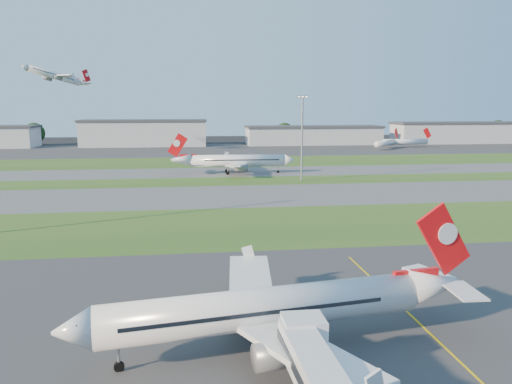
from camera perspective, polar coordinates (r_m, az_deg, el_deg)
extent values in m
plane|color=black|center=(49.43, 15.99, -17.68)|extent=(700.00, 700.00, 0.00)
cube|color=#333335|center=(49.43, 15.99, -17.67)|extent=(300.00, 70.00, 0.01)
cube|color=#2E501A|center=(96.51, 3.73, -3.75)|extent=(300.00, 34.00, 0.01)
cube|color=#515154|center=(128.37, 0.90, -0.35)|extent=(300.00, 32.00, 0.01)
cube|color=#2E501A|center=(152.83, -0.46, 1.27)|extent=(300.00, 18.00, 0.01)
cube|color=#515154|center=(174.48, -1.33, 2.32)|extent=(300.00, 26.00, 0.01)
cube|color=#2E501A|center=(207.10, -2.31, 3.49)|extent=(300.00, 40.00, 0.01)
cube|color=#333335|center=(266.64, -3.47, 4.87)|extent=(400.00, 80.00, 0.01)
cube|color=gold|center=(51.49, 21.34, -16.82)|extent=(0.25, 60.00, 0.02)
cube|color=silver|center=(42.67, 5.44, -15.93)|extent=(3.40, 3.00, 3.00)
cylinder|color=gray|center=(42.14, 5.99, -19.97)|extent=(0.70, 0.70, 3.20)
cylinder|color=silver|center=(46.95, 0.87, -13.15)|extent=(30.18, 8.43, 3.79)
cube|color=red|center=(53.79, 20.65, -5.07)|extent=(6.45, 1.36, 7.56)
cube|color=silver|center=(40.67, 5.80, -17.78)|extent=(9.99, 15.54, 1.54)
cube|color=silver|center=(54.53, -0.64, -10.39)|extent=(5.78, 15.31, 1.54)
cylinder|color=slate|center=(42.52, 2.63, -18.11)|extent=(4.50, 2.92, 2.30)
cylinder|color=slate|center=(52.58, -1.58, -12.46)|extent=(4.50, 2.92, 2.30)
cylinder|color=silver|center=(169.47, -2.07, 3.61)|extent=(31.85, 4.46, 4.03)
cube|color=red|center=(168.59, -8.95, 5.32)|extent=(6.88, 0.46, 8.02)
cube|color=silver|center=(177.86, -2.63, 3.73)|extent=(8.28, 16.57, 1.64)
cube|color=silver|center=(161.04, -2.20, 3.10)|extent=(8.67, 16.59, 1.64)
cylinder|color=slate|center=(175.79, -2.05, 3.28)|extent=(4.48, 2.50, 2.44)
cylinder|color=slate|center=(163.62, -1.71, 2.80)|extent=(4.48, 2.50, 2.44)
cylinder|color=silver|center=(252.30, -22.08, 12.24)|extent=(20.71, 18.77, 3.14)
cube|color=red|center=(260.11, -18.98, 13.26)|extent=(4.22, 3.77, 6.26)
cube|color=silver|center=(246.80, -21.19, 12.27)|extent=(12.33, 10.12, 1.28)
cube|color=silver|center=(258.54, -22.59, 12.04)|extent=(9.01, 12.74, 1.28)
cylinder|color=slate|center=(247.78, -21.64, 12.02)|extent=(3.87, 3.73, 1.90)
cylinder|color=slate|center=(256.32, -22.65, 11.86)|extent=(3.87, 3.73, 1.90)
cylinder|color=silver|center=(278.51, 14.71, 5.43)|extent=(20.58, 20.71, 3.20)
cube|color=red|center=(290.24, 15.75, 6.50)|extent=(3.86, 3.89, 6.16)
cylinder|color=silver|center=(290.85, 16.67, 5.51)|extent=(26.12, 4.41, 3.20)
cube|color=red|center=(296.63, 18.98, 6.40)|extent=(5.18, 0.54, 6.16)
cylinder|color=gray|center=(152.09, 5.28, 5.93)|extent=(0.60, 0.60, 25.00)
cube|color=gray|center=(151.79, 5.35, 10.79)|extent=(3.20, 0.50, 0.80)
cube|color=#FFF2CC|center=(151.79, 5.35, 10.79)|extent=(2.80, 0.70, 0.35)
cube|color=#A7A9AF|center=(296.67, -12.65, 6.49)|extent=(70.00, 22.00, 14.00)
cube|color=#383A3F|center=(296.37, -12.70, 7.96)|extent=(71.40, 23.00, 1.20)
cube|color=#A7A9AF|center=(304.53, 6.57, 6.37)|extent=(80.00, 22.00, 10.00)
cube|color=#383A3F|center=(304.26, 6.59, 7.42)|extent=(81.60, 23.00, 1.20)
cube|color=#A7A9AF|center=(342.59, 23.13, 6.19)|extent=(95.00, 22.00, 12.00)
cube|color=#383A3F|center=(342.33, 23.20, 7.29)|extent=(96.90, 23.00, 1.20)
cylinder|color=black|center=(323.97, -23.95, 5.30)|extent=(1.00, 1.00, 4.40)
sphere|color=black|center=(323.70, -24.01, 6.17)|extent=(12.10, 12.10, 12.10)
cylinder|color=black|center=(306.76, -7.75, 5.77)|extent=(1.00, 1.00, 3.60)
sphere|color=black|center=(306.52, -7.77, 6.52)|extent=(9.90, 9.90, 9.90)
cylinder|color=black|center=(315.17, 3.28, 6.00)|extent=(1.00, 1.00, 4.20)
sphere|color=black|center=(314.90, 3.29, 6.85)|extent=(11.55, 11.55, 11.55)
cylinder|color=black|center=(335.38, 16.11, 5.82)|extent=(1.00, 1.00, 3.80)
sphere|color=black|center=(335.14, 16.14, 6.55)|extent=(10.45, 10.45, 10.45)
cylinder|color=black|center=(372.15, 25.85, 5.65)|extent=(1.00, 1.00, 4.60)
sphere|color=black|center=(371.91, 25.91, 6.44)|extent=(12.65, 12.65, 12.65)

